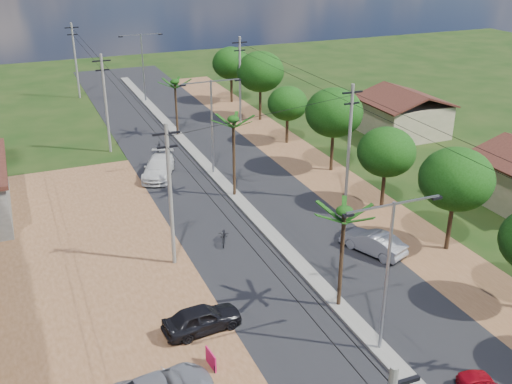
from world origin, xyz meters
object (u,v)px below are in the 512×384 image
(roadside_sign, at_px, (211,360))
(car_parked_dark, at_px, (202,319))
(car_silver_mid, at_px, (373,243))
(car_white_far, at_px, (159,168))

(roadside_sign, bearing_deg, car_parked_dark, 74.02)
(car_parked_dark, bearing_deg, car_silver_mid, -79.77)
(car_white_far, xyz_separation_m, car_parked_dark, (-3.12, -21.35, -0.08))
(car_silver_mid, distance_m, car_white_far, 20.13)
(car_white_far, height_order, car_parked_dark, car_white_far)
(car_white_far, bearing_deg, car_silver_mid, -39.06)
(car_silver_mid, relative_size, car_white_far, 0.80)
(car_white_far, bearing_deg, car_parked_dark, -75.15)
(car_parked_dark, distance_m, roadside_sign, 2.91)
(car_parked_dark, xyz_separation_m, roadside_sign, (-0.50, -2.86, -0.25))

